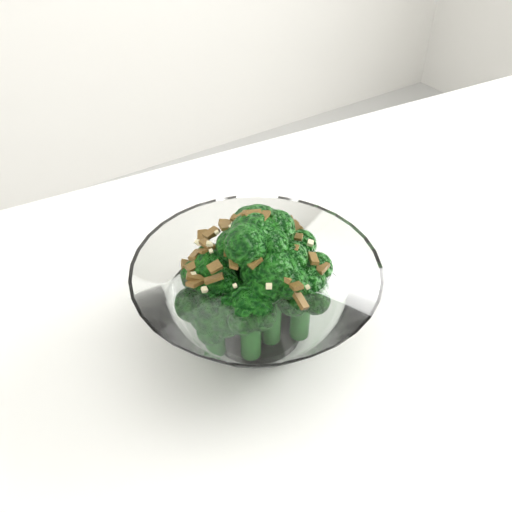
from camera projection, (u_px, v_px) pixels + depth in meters
table at (511, 372)px, 0.55m from camera, size 1.26×0.90×0.75m
broccoli_dish at (256, 291)px, 0.47m from camera, size 0.20×0.20×0.12m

